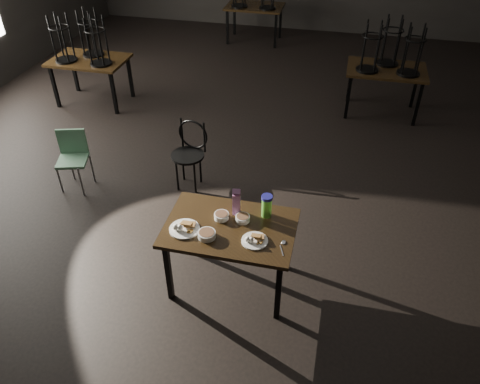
% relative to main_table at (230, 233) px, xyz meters
% --- Properties ---
extents(main_table, '(1.20, 0.80, 0.75)m').
position_rel_main_table_xyz_m(main_table, '(0.00, 0.00, 0.00)').
color(main_table, black).
rests_on(main_table, ground).
extents(plate_left, '(0.28, 0.28, 0.09)m').
position_rel_main_table_xyz_m(plate_left, '(-0.40, -0.14, 0.10)').
color(plate_left, white).
rests_on(plate_left, main_table).
extents(plate_right, '(0.24, 0.24, 0.08)m').
position_rel_main_table_xyz_m(plate_right, '(0.26, -0.15, 0.10)').
color(plate_right, white).
rests_on(plate_right, main_table).
extents(bowl_near, '(0.14, 0.14, 0.05)m').
position_rel_main_table_xyz_m(bowl_near, '(-0.11, 0.09, 0.11)').
color(bowl_near, white).
rests_on(bowl_near, main_table).
extents(bowl_far, '(0.14, 0.14, 0.05)m').
position_rel_main_table_xyz_m(bowl_far, '(0.09, 0.11, 0.11)').
color(bowl_far, white).
rests_on(bowl_far, main_table).
extents(bowl_big, '(0.16, 0.16, 0.06)m').
position_rel_main_table_xyz_m(bowl_big, '(-0.17, -0.18, 0.11)').
color(bowl_big, white).
rests_on(bowl_big, main_table).
extents(juice_carton, '(0.08, 0.08, 0.29)m').
position_rel_main_table_xyz_m(juice_carton, '(0.01, 0.20, 0.21)').
color(juice_carton, '#87187B').
rests_on(juice_carton, main_table).
extents(water_bottle, '(0.12, 0.12, 0.23)m').
position_rel_main_table_xyz_m(water_bottle, '(0.29, 0.23, 0.20)').
color(water_bottle, '#69D43E').
rests_on(water_bottle, main_table).
extents(spoon, '(0.06, 0.20, 0.01)m').
position_rel_main_table_xyz_m(spoon, '(0.51, -0.12, 0.08)').
color(spoon, silver).
rests_on(spoon, main_table).
extents(bentwood_chair, '(0.43, 0.42, 0.87)m').
position_rel_main_table_xyz_m(bentwood_chair, '(-0.90, 1.54, -0.16)').
color(bentwood_chair, black).
rests_on(bentwood_chair, ground).
extents(school_chair, '(0.44, 0.44, 0.76)m').
position_rel_main_table_xyz_m(school_chair, '(-2.31, 1.18, -0.21)').
color(school_chair, '#659D77').
rests_on(school_chair, ground).
extents(bg_table_left, '(1.20, 0.80, 1.48)m').
position_rel_main_table_xyz_m(bg_table_left, '(-3.20, 3.40, 0.11)').
color(bg_table_left, black).
rests_on(bg_table_left, ground).
extents(bg_table_right, '(1.20, 0.80, 1.48)m').
position_rel_main_table_xyz_m(bg_table_right, '(1.47, 4.09, 0.11)').
color(bg_table_right, black).
rests_on(bg_table_right, ground).
extents(bg_table_far, '(1.20, 0.80, 1.48)m').
position_rel_main_table_xyz_m(bg_table_far, '(-1.20, 6.89, 0.08)').
color(bg_table_far, black).
rests_on(bg_table_far, ground).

